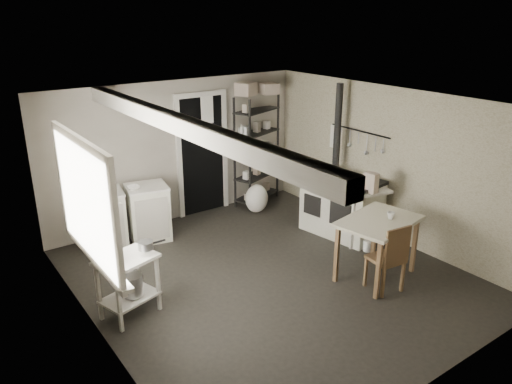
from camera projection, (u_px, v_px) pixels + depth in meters
floor at (269, 276)px, 6.63m from camera, size 5.00×5.00×0.00m
ceiling at (271, 103)px, 5.84m from camera, size 5.00×5.00×0.00m
wall_back at (177, 151)px, 8.14m from camera, size 4.50×0.02×2.30m
wall_front at (444, 277)px, 4.33m from camera, size 4.50×0.02×2.30m
wall_left at (92, 241)px, 5.00m from camera, size 0.02×5.00×2.30m
wall_right at (389, 164)px, 7.47m from camera, size 0.02×5.00×2.30m
window at (84, 202)px, 5.05m from camera, size 0.12×1.76×1.28m
doorway at (203, 156)px, 8.41m from camera, size 0.96×0.10×2.08m
ceiling_beam at (180, 125)px, 5.21m from camera, size 0.18×5.00×0.18m
wallpaper_panel at (389, 164)px, 7.46m from camera, size 0.01×5.00×2.30m
utensil_rail at (359, 131)px, 7.75m from camera, size 0.06×1.20×0.44m
prep_table at (128, 284)px, 5.66m from camera, size 0.74×0.62×0.73m
stockpot at (108, 244)px, 5.40m from camera, size 0.35×0.35×0.28m
saucepan at (146, 245)px, 5.58m from camera, size 0.20×0.20×0.09m
bucket at (133, 285)px, 5.67m from camera, size 0.29×0.29×0.25m
base_cabinets at (126, 214)px, 7.45m from camera, size 1.39×0.82×0.86m
mixing_bowl at (133, 183)px, 7.26m from camera, size 0.26×0.26×0.06m
counter_cup at (103, 188)px, 7.03m from camera, size 0.16×0.16×0.09m
shelf_rack at (257, 152)px, 8.86m from camera, size 0.99×0.65×1.96m
shelf_jar at (241, 132)px, 8.50m from camera, size 0.10×0.10×0.18m
storage_box_a at (246, 92)px, 8.44m from camera, size 0.40×0.38×0.22m
storage_box_b at (269, 92)px, 8.59m from camera, size 0.33×0.32×0.18m
stove at (341, 207)px, 7.75m from camera, size 0.84×1.27×0.93m
stovepipe at (338, 127)px, 7.83m from camera, size 0.12×0.12×1.51m
side_ledge at (368, 219)px, 7.33m from camera, size 0.63×0.44×0.89m
oats_box at (371, 184)px, 7.05m from camera, size 0.14×0.21×0.29m
work_table at (376, 250)px, 6.50m from camera, size 1.19×0.94×0.81m
table_cup at (390, 219)px, 6.38m from camera, size 0.13×0.13×0.09m
chair at (386, 254)px, 6.17m from camera, size 0.42×0.44×0.91m
flour_sack at (257, 199)px, 8.64m from camera, size 0.52×0.48×0.50m
floor_crock at (367, 246)px, 7.29m from camera, size 0.17×0.17×0.16m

